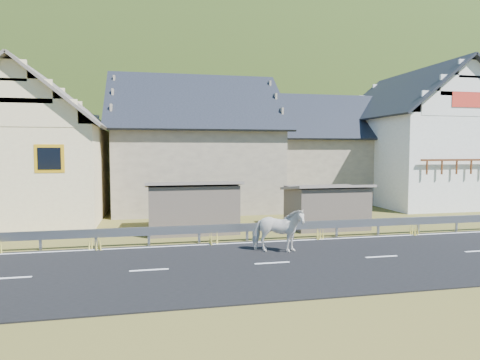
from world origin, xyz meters
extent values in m
plane|color=#4A4D1E|center=(0.00, 0.00, 0.00)|extent=(160.00, 160.00, 0.00)
cube|color=black|center=(0.00, 0.00, 0.02)|extent=(60.00, 7.00, 0.04)
cube|color=silver|center=(0.00, 0.00, 0.04)|extent=(60.00, 6.60, 0.01)
cube|color=#93969B|center=(0.00, 3.68, 0.58)|extent=(28.00, 0.08, 0.34)
cube|color=#93969B|center=(-8.00, 3.70, 0.35)|extent=(0.10, 0.06, 0.70)
cube|color=#93969B|center=(-6.00, 3.70, 0.35)|extent=(0.10, 0.06, 0.70)
cube|color=#93969B|center=(-4.00, 3.70, 0.35)|extent=(0.10, 0.06, 0.70)
cube|color=#93969B|center=(-2.00, 3.70, 0.35)|extent=(0.10, 0.06, 0.70)
cube|color=#93969B|center=(0.00, 3.70, 0.35)|extent=(0.10, 0.06, 0.70)
cube|color=#93969B|center=(2.00, 3.70, 0.35)|extent=(0.10, 0.06, 0.70)
cube|color=#93969B|center=(4.00, 3.70, 0.35)|extent=(0.10, 0.06, 0.70)
cube|color=#93969B|center=(6.00, 3.70, 0.35)|extent=(0.10, 0.06, 0.70)
cube|color=#93969B|center=(8.00, 3.70, 0.35)|extent=(0.10, 0.06, 0.70)
cube|color=#93969B|center=(10.00, 3.70, 0.35)|extent=(0.10, 0.06, 0.70)
cube|color=#675A4D|center=(-2.00, 6.50, 1.10)|extent=(4.30, 3.30, 2.40)
cube|color=#675A4D|center=(4.50, 6.00, 1.00)|extent=(3.80, 2.90, 2.20)
cube|color=#FDE9B0|center=(-10.00, 12.00, 2.50)|extent=(7.00, 9.00, 5.00)
cube|color=#CB9212|center=(-8.40, 7.50, 3.40)|extent=(1.30, 0.12, 1.30)
cube|color=tan|center=(-12.00, 13.50, 6.56)|extent=(0.70, 0.70, 2.40)
cube|color=tan|center=(-1.00, 15.00, 2.50)|extent=(10.00, 9.00, 5.00)
cube|color=tan|center=(9.00, 17.00, 2.30)|extent=(9.00, 8.00, 4.60)
cube|color=white|center=(15.00, 14.00, 3.00)|extent=(8.00, 10.00, 6.00)
cube|color=red|center=(15.00, 8.97, 6.80)|extent=(2.60, 0.06, 0.90)
cube|color=#633213|center=(15.00, 8.75, 3.20)|extent=(6.80, 0.12, 0.12)
ellipsoid|color=#20330C|center=(5.00, 180.00, -20.00)|extent=(440.00, 280.00, 260.00)
imported|color=silver|center=(0.63, 1.44, 0.85)|extent=(1.46, 2.11, 1.63)
camera|label=1|loc=(-3.97, -13.42, 3.78)|focal=32.00mm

